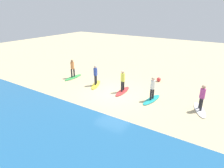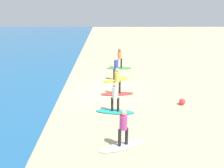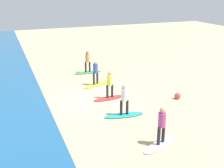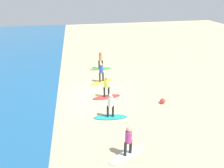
% 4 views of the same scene
% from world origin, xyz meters
% --- Properties ---
extents(ground_plane, '(60.00, 60.00, 0.00)m').
position_xyz_m(ground_plane, '(0.00, 0.00, 0.00)').
color(ground_plane, '#CCB789').
extents(surfboard_white, '(1.33, 2.15, 0.09)m').
position_xyz_m(surfboard_white, '(-5.91, -0.73, 0.04)').
color(surfboard_white, white).
rests_on(surfboard_white, ground).
extents(surfer_white, '(0.32, 0.43, 1.64)m').
position_xyz_m(surfer_white, '(-5.91, -0.73, 1.04)').
color(surfer_white, '#232328').
rests_on(surfer_white, surfboard_white).
extents(surfboard_teal, '(0.81, 2.15, 0.09)m').
position_xyz_m(surfboard_teal, '(-2.79, -0.45, 0.04)').
color(surfboard_teal, teal).
rests_on(surfboard_teal, ground).
extents(surfer_teal, '(0.32, 0.46, 1.64)m').
position_xyz_m(surfer_teal, '(-2.79, -0.45, 1.04)').
color(surfer_teal, '#232328').
rests_on(surfer_teal, surfboard_teal).
extents(surfboard_red, '(0.73, 2.14, 0.09)m').
position_xyz_m(surfboard_red, '(-0.33, -0.61, 0.04)').
color(surfboard_red, red).
rests_on(surfboard_red, ground).
extents(surfer_red, '(0.32, 0.46, 1.64)m').
position_xyz_m(surfer_red, '(-0.33, -0.61, 1.04)').
color(surfer_red, '#232328').
rests_on(surfer_red, surfboard_red).
extents(surfboard_yellow, '(1.36, 2.15, 0.09)m').
position_xyz_m(surfboard_yellow, '(2.25, -0.60, 0.04)').
color(surfboard_yellow, yellow).
rests_on(surfboard_yellow, ground).
extents(surfer_yellow, '(0.32, 0.43, 1.64)m').
position_xyz_m(surfer_yellow, '(2.25, -0.60, 1.04)').
color(surfer_yellow, '#232328').
rests_on(surfer_yellow, surfboard_yellow).
extents(surfboard_green, '(0.58, 2.11, 0.09)m').
position_xyz_m(surfboard_green, '(5.15, -0.93, 0.04)').
color(surfboard_green, green).
rests_on(surfboard_green, ground).
extents(surfer_green, '(0.32, 0.46, 1.64)m').
position_xyz_m(surfer_green, '(5.15, -0.93, 1.04)').
color(surfer_green, '#232328').
rests_on(surfer_green, surfboard_green).
extents(beach_ball, '(0.37, 0.37, 0.37)m').
position_xyz_m(beach_ball, '(-1.84, -4.34, 0.18)').
color(beach_ball, '#E53838').
rests_on(beach_ball, ground).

